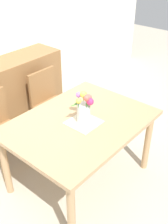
# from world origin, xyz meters

# --- Properties ---
(ground_plane) EXTENTS (12.00, 12.00, 0.00)m
(ground_plane) POSITION_xyz_m (0.00, 0.00, 0.00)
(ground_plane) COLOR #B7AD99
(dining_table) EXTENTS (1.40, 1.05, 0.78)m
(dining_table) POSITION_xyz_m (0.00, 0.00, 0.68)
(dining_table) COLOR tan
(dining_table) RESTS_ON ground_plane
(chair_right) EXTENTS (0.42, 0.42, 0.90)m
(chair_right) POSITION_xyz_m (0.39, 0.87, 0.52)
(chair_right) COLOR olive
(chair_right) RESTS_ON ground_plane
(dresser) EXTENTS (1.40, 0.47, 1.00)m
(dresser) POSITION_xyz_m (0.17, 1.33, 0.50)
(dresser) COLOR olive
(dresser) RESTS_ON ground_plane
(placemat) EXTENTS (0.29, 0.29, 0.01)m
(placemat) POSITION_xyz_m (0.00, -0.05, 0.78)
(placemat) COLOR beige
(placemat) RESTS_ON dining_table
(flower_vase) EXTENTS (0.20, 0.24, 0.32)m
(flower_vase) POSITION_xyz_m (0.01, -0.05, 0.94)
(flower_vase) COLOR silver
(flower_vase) RESTS_ON placemat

